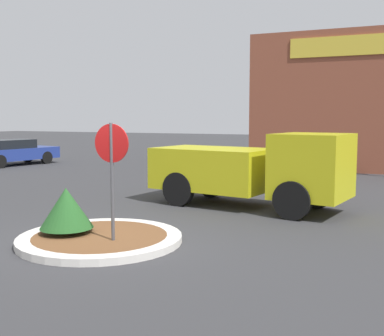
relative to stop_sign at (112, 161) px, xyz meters
The scene contains 6 objects.
ground_plane 1.81m from the stop_sign, 153.69° to the left, with size 120.00×120.00×0.00m, color #38383A.
traffic_island 1.74m from the stop_sign, 153.69° to the left, with size 3.40×3.40×0.15m.
stop_sign is the anchor object (origin of this frame).
island_shrub 1.62m from the stop_sign, behind, with size 1.12×1.12×0.97m.
utility_truck 5.38m from the stop_sign, 76.19° to the left, with size 5.90×2.89×2.16m.
parked_sedan_blue 18.33m from the stop_sign, 139.90° to the left, with size 2.60×4.97×1.39m.
Camera 1 is at (5.70, -8.19, 2.60)m, focal length 45.00 mm.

